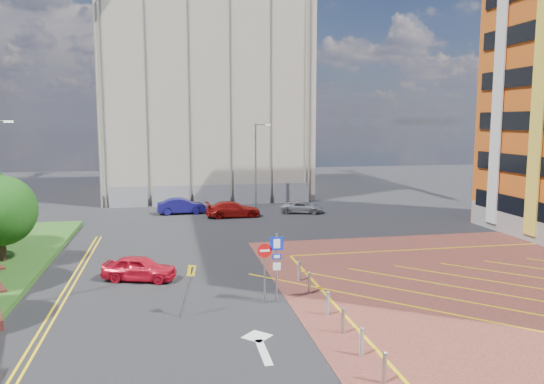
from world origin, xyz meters
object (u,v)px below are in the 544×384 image
object	(u,v)px
warning_sign	(188,284)
tree_c	(0,211)
sign_cluster	(272,261)
car_blue_back	(182,206)
lamp_back	(256,162)
car_red_back	(233,209)
car_red_left	(139,268)
car_silver_back	(302,207)

from	to	relation	value
warning_sign	tree_c	bearing A→B (deg)	134.97
sign_cluster	car_blue_back	xyz separation A→B (m)	(-3.40, 24.51, -1.25)
sign_cluster	warning_sign	xyz separation A→B (m)	(-3.77, -1.02, -0.52)
tree_c	car_blue_back	size ratio (longest dim) A/B	1.15
lamp_back	car_red_back	bearing A→B (deg)	-119.96
sign_cluster	car_red_back	size ratio (longest dim) A/B	0.68
tree_c	warning_sign	world-z (taller)	tree_c
tree_c	lamp_back	world-z (taller)	lamp_back
warning_sign	car_red_left	size ratio (longest dim) A/B	0.59
tree_c	warning_sign	xyz separation A→B (m)	(10.03, -10.04, -1.76)
tree_c	car_blue_back	world-z (taller)	tree_c
car_red_left	car_red_back	distance (m)	18.61
warning_sign	car_blue_back	world-z (taller)	warning_sign
warning_sign	car_red_back	distance (m)	23.51
lamp_back	car_silver_back	distance (m)	6.63
tree_c	car_red_left	world-z (taller)	tree_c
sign_cluster	car_red_left	distance (m)	7.81
warning_sign	car_blue_back	distance (m)	25.55
car_blue_back	car_silver_back	distance (m)	10.74
sign_cluster	car_red_left	world-z (taller)	sign_cluster
car_silver_back	car_blue_back	bearing A→B (deg)	97.96
car_red_left	car_silver_back	world-z (taller)	car_red_left
sign_cluster	car_silver_back	bearing A→B (deg)	72.48
warning_sign	lamp_back	bearing A→B (deg)	74.93
warning_sign	car_blue_back	bearing A→B (deg)	89.18
car_blue_back	car_red_back	distance (m)	4.98
car_red_back	car_silver_back	xyz separation A→B (m)	(6.31, 0.83, -0.15)
warning_sign	car_blue_back	size ratio (longest dim) A/B	0.53
lamp_back	car_blue_back	xyz separation A→B (m)	(-7.19, -2.50, -3.66)
lamp_back	car_red_back	distance (m)	6.86
tree_c	car_red_left	size ratio (longest dim) A/B	1.29
lamp_back	car_red_left	xyz separation A→B (m)	(-9.85, -22.28, -3.71)
tree_c	lamp_back	distance (m)	25.19
tree_c	car_red_left	xyz separation A→B (m)	(7.73, -4.28, -2.55)
lamp_back	warning_sign	size ratio (longest dim) A/B	3.56
tree_c	car_silver_back	world-z (taller)	tree_c
car_blue_back	car_red_back	world-z (taller)	car_blue_back
car_blue_back	sign_cluster	bearing A→B (deg)	-174.61
warning_sign	car_red_left	xyz separation A→B (m)	(-2.30, 5.76, -0.78)
car_silver_back	warning_sign	bearing A→B (deg)	172.27
warning_sign	car_red_back	xyz separation A→B (m)	(4.66, 23.03, -0.75)
car_blue_back	car_red_left	bearing A→B (deg)	169.82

